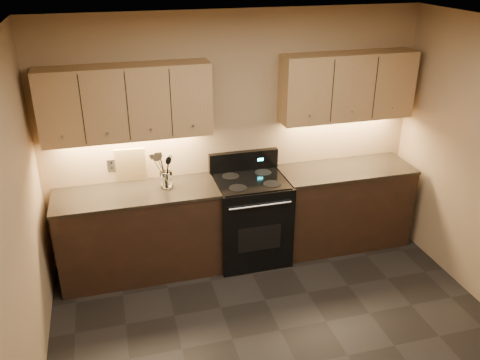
% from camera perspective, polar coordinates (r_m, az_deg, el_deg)
% --- Properties ---
extents(ceiling, '(4.00, 4.00, 0.00)m').
position_cam_1_polar(ceiling, '(3.23, 8.82, 14.96)').
color(ceiling, silver).
rests_on(ceiling, wall_back).
extents(wall_back, '(4.00, 0.04, 2.60)m').
position_cam_1_polar(wall_back, '(5.40, -0.53, 4.87)').
color(wall_back, '#99815A').
rests_on(wall_back, ground).
extents(wall_left, '(0.04, 4.00, 2.60)m').
position_cam_1_polar(wall_left, '(3.51, -24.78, -9.32)').
color(wall_left, '#99815A').
rests_on(wall_left, ground).
extents(counter_left, '(1.62, 0.62, 0.93)m').
position_cam_1_polar(counter_left, '(5.33, -11.22, -5.84)').
color(counter_left, black).
rests_on(counter_left, ground).
extents(counter_right, '(1.46, 0.62, 0.93)m').
position_cam_1_polar(counter_right, '(5.87, 11.49, -2.84)').
color(counter_right, black).
rests_on(counter_right, ground).
extents(stove, '(0.76, 0.68, 1.14)m').
position_cam_1_polar(stove, '(5.48, 1.17, -4.26)').
color(stove, black).
rests_on(stove, ground).
extents(upper_cab_left, '(1.60, 0.30, 0.70)m').
position_cam_1_polar(upper_cab_left, '(4.94, -12.65, 8.50)').
color(upper_cab_left, tan).
rests_on(upper_cab_left, wall_back).
extents(upper_cab_right, '(1.44, 0.30, 0.70)m').
position_cam_1_polar(upper_cab_right, '(5.52, 11.98, 10.24)').
color(upper_cab_right, tan).
rests_on(upper_cab_right, wall_back).
extents(outlet_plate, '(0.08, 0.01, 0.12)m').
position_cam_1_polar(outlet_plate, '(5.30, -14.23, 1.61)').
color(outlet_plate, '#B2B5BA').
rests_on(outlet_plate, wall_back).
extents(utensil_crock, '(0.14, 0.14, 0.16)m').
position_cam_1_polar(utensil_crock, '(5.14, -8.25, -0.03)').
color(utensil_crock, white).
rests_on(utensil_crock, counter_left).
extents(cutting_board, '(0.31, 0.12, 0.38)m').
position_cam_1_polar(cutting_board, '(5.26, -12.15, 1.66)').
color(cutting_board, tan).
rests_on(cutting_board, counter_left).
extents(wooden_spoon, '(0.15, 0.11, 0.35)m').
position_cam_1_polar(wooden_spoon, '(5.07, -8.69, 1.00)').
color(wooden_spoon, tan).
rests_on(wooden_spoon, utensil_crock).
extents(black_spoon, '(0.10, 0.11, 0.33)m').
position_cam_1_polar(black_spoon, '(5.11, -8.38, 1.06)').
color(black_spoon, black).
rests_on(black_spoon, utensil_crock).
extents(black_turner, '(0.14, 0.15, 0.38)m').
position_cam_1_polar(black_turner, '(5.07, -8.30, 1.18)').
color(black_turner, black).
rests_on(black_turner, utensil_crock).
extents(steel_spatula, '(0.26, 0.12, 0.39)m').
position_cam_1_polar(steel_spatula, '(5.10, -8.10, 1.44)').
color(steel_spatula, silver).
rests_on(steel_spatula, utensil_crock).
extents(steel_skimmer, '(0.19, 0.13, 0.37)m').
position_cam_1_polar(steel_skimmer, '(5.07, -8.07, 1.12)').
color(steel_skimmer, silver).
rests_on(steel_skimmer, utensil_crock).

